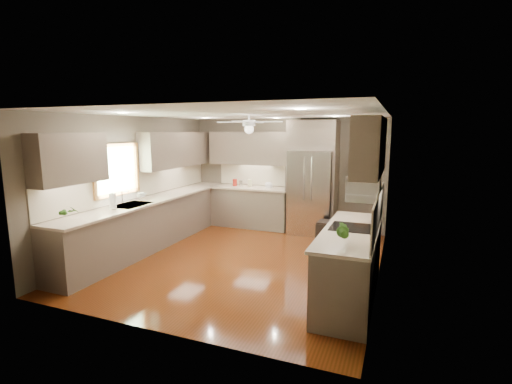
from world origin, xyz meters
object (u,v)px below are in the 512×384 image
Objects in this scene: canister_b at (241,183)px; bowl at (269,187)px; potted_plant_right at (344,231)px; refrigerator at (312,179)px; stool at (328,233)px; canister_c at (250,183)px; canister_a at (235,182)px; soap_bottle at (142,195)px; paper_towel at (113,201)px; potted_plant_left at (69,211)px; microwave at (364,187)px.

canister_b is 0.63× the size of bowl.
refrigerator reaches higher than potted_plant_right.
canister_b is 0.28× the size of stool.
bowl is (0.69, -0.02, -0.04)m from canister_b.
canister_b is 0.82× the size of canister_c.
canister_a is 2.43m from soap_bottle.
potted_plant_right is at bearing -20.09° from soap_bottle.
paper_towel is (-1.17, -3.15, 0.05)m from canister_c.
canister_c is 0.47m from bowl.
canister_b is 0.49× the size of paper_towel.
bowl is at bearing 62.60° from paper_towel.
paper_towel is (-3.86, 0.56, -0.02)m from potted_plant_right.
potted_plant_right reaches higher than paper_towel.
soap_bottle is 0.39× the size of stool.
stool is at bearing -55.48° from refrigerator.
paper_towel is (-3.15, -2.35, 0.84)m from stool.
potted_plant_right is 1.16× the size of paper_towel.
potted_plant_left is at bearing -111.96° from bowl.
potted_plant_left is at bearing -89.42° from paper_towel.
bowl is at bearing -0.20° from canister_a.
canister_a is 4.82m from potted_plant_right.
bowl is (-2.22, 3.70, -0.13)m from potted_plant_right.
stool is (0.51, -0.74, -0.95)m from refrigerator.
paper_towel is (-3.97, -0.38, -0.40)m from microwave.
canister_c is at bearing 177.52° from refrigerator.
canister_a is 0.07× the size of refrigerator.
canister_b is 1.72m from refrigerator.
potted_plant_right is 0.67× the size of stool.
soap_bottle is at bearing -156.11° from stool.
refrigerator reaches higher than paper_towel.
microwave reaches higher than stool.
potted_plant_left is 0.52× the size of microwave.
potted_plant_left is 1.35× the size of bowl.
soap_bottle is 0.91m from paper_towel.
paper_towel is at bearing -174.51° from microwave.
refrigerator is (1.86, -0.06, 0.17)m from canister_a.
refrigerator is at bearing 56.39° from potted_plant_left.
canister_c is 1.49m from refrigerator.
paper_towel reaches higher than canister_c.
paper_towel is (-0.01, 0.88, -0.00)m from potted_plant_left.
canister_c is 2.60m from soap_bottle.
refrigerator is (1.01, -0.06, 0.22)m from bowl.
canister_c is 3.97m from microwave.
soap_bottle is 3.67m from stool.
canister_b is 0.46× the size of potted_plant_left.
canister_c is 0.59× the size of paper_towel.
potted_plant_left and paper_towel have the same top height.
potted_plant_right is at bearing -54.05° from canister_c.
bowl is 1.87m from stool.
soap_bottle is at bearing -111.92° from canister_a.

